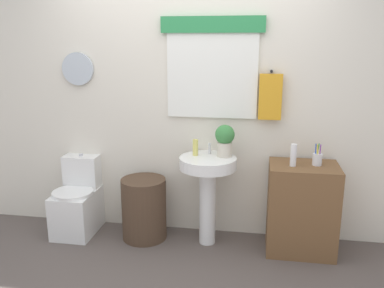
% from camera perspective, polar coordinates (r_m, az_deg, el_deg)
% --- Properties ---
extents(back_wall, '(4.40, 0.18, 2.60)m').
position_cam_1_polar(back_wall, '(3.78, -0.26, 6.63)').
color(back_wall, silver).
rests_on(back_wall, ground_plane).
extents(toilet, '(0.38, 0.51, 0.75)m').
position_cam_1_polar(toilet, '(4.12, -15.74, -8.00)').
color(toilet, white).
rests_on(toilet, ground_plane).
extents(laundry_hamper, '(0.41, 0.41, 0.58)m').
position_cam_1_polar(laundry_hamper, '(3.86, -6.76, -9.02)').
color(laundry_hamper, '#4C3828').
rests_on(laundry_hamper, ground_plane).
extents(pedestal_sink, '(0.51, 0.51, 0.82)m').
position_cam_1_polar(pedestal_sink, '(3.63, 2.23, -5.06)').
color(pedestal_sink, white).
rests_on(pedestal_sink, ground_plane).
extents(faucet, '(0.03, 0.03, 0.10)m').
position_cam_1_polar(faucet, '(3.67, 2.50, -0.64)').
color(faucet, silver).
rests_on(faucet, pedestal_sink).
extents(wooden_cabinet, '(0.58, 0.44, 0.79)m').
position_cam_1_polar(wooden_cabinet, '(3.70, 15.16, -8.73)').
color(wooden_cabinet, brown).
rests_on(wooden_cabinet, ground_plane).
extents(soap_bottle, '(0.05, 0.05, 0.15)m').
position_cam_1_polar(soap_bottle, '(3.61, 0.48, -0.49)').
color(soap_bottle, '#DBD166').
rests_on(soap_bottle, pedestal_sink).
extents(potted_plant, '(0.17, 0.17, 0.28)m').
position_cam_1_polar(potted_plant, '(3.57, 4.64, 0.70)').
color(potted_plant, beige).
rests_on(potted_plant, pedestal_sink).
extents(lotion_bottle, '(0.05, 0.05, 0.19)m').
position_cam_1_polar(lotion_bottle, '(3.50, 14.07, -1.53)').
color(lotion_bottle, white).
rests_on(lotion_bottle, wooden_cabinet).
extents(toothbrush_cup, '(0.08, 0.08, 0.19)m').
position_cam_1_polar(toothbrush_cup, '(3.59, 17.21, -2.01)').
color(toothbrush_cup, silver).
rests_on(toothbrush_cup, wooden_cabinet).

